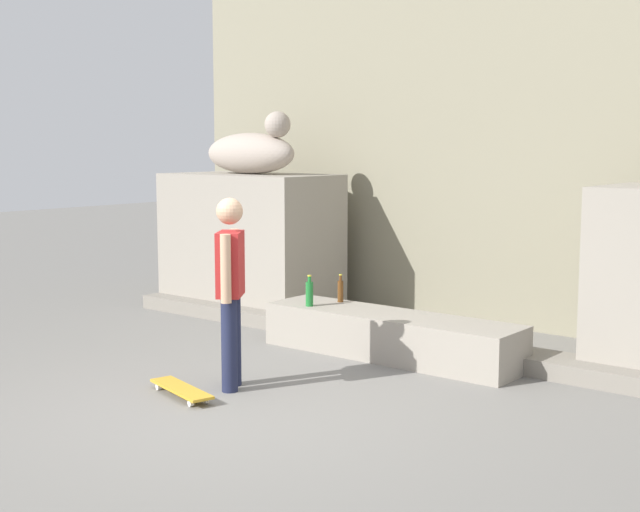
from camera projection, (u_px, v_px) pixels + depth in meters
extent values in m
plane|color=slate|center=(229.00, 411.00, 6.94)|extent=(40.00, 40.00, 0.00)
cube|color=gray|center=(504.00, 57.00, 10.08)|extent=(9.01, 0.60, 6.26)
cube|color=gray|center=(251.00, 242.00, 11.17)|extent=(2.22, 1.20, 1.74)
ellipsoid|color=#A5978A|center=(250.00, 153.00, 11.02)|extent=(1.66, 0.78, 0.52)
sphere|color=#A5978A|center=(278.00, 124.00, 10.58)|extent=(0.32, 0.32, 0.32)
cube|color=gray|center=(390.00, 335.00, 8.68)|extent=(2.75, 0.68, 0.44)
cylinder|color=#1E233F|center=(233.00, 340.00, 7.64)|extent=(0.14, 0.14, 0.82)
cylinder|color=#1E233F|center=(229.00, 345.00, 7.45)|extent=(0.14, 0.14, 0.82)
cube|color=#B22626|center=(230.00, 264.00, 7.46)|extent=(0.37, 0.41, 0.56)
sphere|color=tan|center=(229.00, 211.00, 7.40)|extent=(0.23, 0.23, 0.23)
cylinder|color=tan|center=(234.00, 262.00, 7.68)|extent=(0.09, 0.09, 0.58)
cylinder|color=tan|center=(226.00, 269.00, 7.23)|extent=(0.09, 0.09, 0.58)
cube|color=gold|center=(181.00, 389.00, 7.33)|extent=(0.82, 0.40, 0.02)
cylinder|color=white|center=(206.00, 400.00, 7.14)|extent=(0.06, 0.04, 0.06)
cylinder|color=white|center=(191.00, 403.00, 7.06)|extent=(0.06, 0.04, 0.06)
cylinder|color=white|center=(173.00, 384.00, 7.62)|extent=(0.06, 0.04, 0.06)
cylinder|color=white|center=(158.00, 387.00, 7.54)|extent=(0.06, 0.04, 0.06)
cylinder|color=#1E722D|center=(309.00, 294.00, 9.04)|extent=(0.08, 0.08, 0.26)
cylinder|color=#1E722D|center=(309.00, 279.00, 9.02)|extent=(0.04, 0.04, 0.06)
cylinder|color=yellow|center=(309.00, 276.00, 9.02)|extent=(0.04, 0.04, 0.01)
cylinder|color=#593314|center=(340.00, 291.00, 9.28)|extent=(0.06, 0.06, 0.23)
cylinder|color=#593314|center=(341.00, 278.00, 9.26)|extent=(0.03, 0.03, 0.06)
cylinder|color=yellow|center=(341.00, 275.00, 9.25)|extent=(0.03, 0.03, 0.01)
cube|color=gray|center=(412.00, 342.00, 9.00)|extent=(7.96, 0.50, 0.17)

